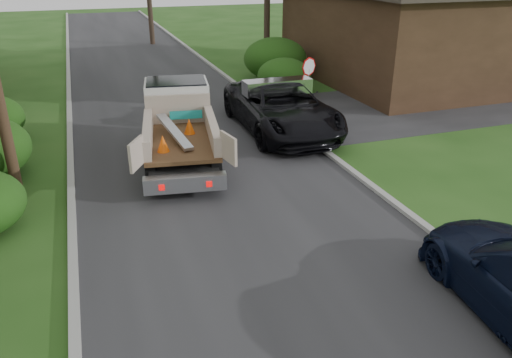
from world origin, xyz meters
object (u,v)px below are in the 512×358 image
object	(u,v)px
stop_sign	(309,75)
house_right	(406,18)
flatbed_truck	(179,118)
black_pickup	(281,107)

from	to	relation	value
stop_sign	house_right	xyz separation A→B (m)	(7.80, 5.00, 1.38)
house_right	flatbed_truck	world-z (taller)	house_right
house_right	flatbed_truck	size ratio (longest dim) A/B	2.08
stop_sign	flatbed_truck	xyz separation A→B (m)	(-5.75, -2.31, -0.55)
flatbed_truck	house_right	bearing A→B (deg)	37.53
black_pickup	stop_sign	bearing A→B (deg)	37.91
black_pickup	house_right	bearing A→B (deg)	34.65
stop_sign	house_right	size ratio (longest dim) A/B	0.19
flatbed_truck	black_pickup	xyz separation A→B (m)	(4.10, 1.09, -0.30)
stop_sign	flatbed_truck	bearing A→B (deg)	-158.07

